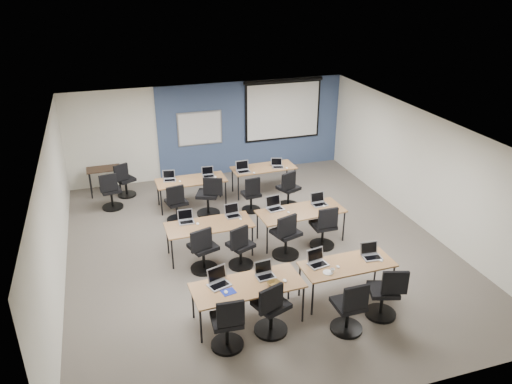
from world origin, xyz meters
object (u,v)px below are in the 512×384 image
object	(u,v)px
projector_screen	(283,107)
training_table_back_left	(191,181)
laptop_6	(274,206)
task_chair_1	(271,312)
laptop_1	(265,273)
task_chair_10	(251,197)
task_chair_4	(203,253)
laptop_3	(371,254)
task_chair_0	(228,327)
whiteboard	(200,129)
task_chair_2	(349,311)
task_chair_5	(240,250)
spare_chair_b	(111,194)
training_table_front_left	(247,287)
training_table_front_right	(347,266)
task_chair_8	(177,206)
training_table_mid_left	(209,226)
utility_table	(104,172)
task_chair_3	(385,296)
laptop_11	(277,165)
laptop_9	(208,174)
task_chair_7	(324,230)
task_chair_11	(288,192)
laptop_8	(169,178)
training_table_back_right	(264,169)
laptop_10	(243,169)
training_table_mid_right	(301,212)
laptop_4	(186,219)
laptop_2	(317,261)
task_chair_6	(286,239)
laptop_0	(218,281)
laptop_7	(319,202)
laptop_5	(233,213)
task_chair_9	(209,199)
spare_chair_a	(125,183)

from	to	relation	value
projector_screen	training_table_back_left	size ratio (longest dim) A/B	1.37
laptop_6	task_chair_1	bearing A→B (deg)	-118.29
laptop_1	task_chair_10	distance (m)	3.99
projector_screen	task_chair_4	world-z (taller)	projector_screen
laptop_3	task_chair_0	bearing A→B (deg)	-161.33
whiteboard	task_chair_2	size ratio (longest dim) A/B	1.25
task_chair_5	spare_chair_b	world-z (taller)	spare_chair_b
training_table_front_left	training_table_front_right	world-z (taller)	same
laptop_6	task_chair_8	xyz separation A→B (m)	(-1.97, 1.43, -0.38)
training_table_front_right	training_table_mid_left	xyz separation A→B (m)	(-2.06, 2.24, 0.00)
utility_table	laptop_6	bearing A→B (deg)	-46.66
training_table_front_left	laptop_6	world-z (taller)	laptop_6
task_chair_3	laptop_6	world-z (taller)	task_chair_3
training_table_mid_left	laptop_11	xyz separation A→B (m)	(2.47, 2.63, 0.10)
task_chair_4	spare_chair_b	bearing A→B (deg)	96.75
whiteboard	laptop_9	distance (m)	1.93
task_chair_0	task_chair_8	bearing A→B (deg)	94.29
task_chair_7	training_table_mid_left	bearing A→B (deg)	168.74
task_chair_5	task_chair_10	xyz separation A→B (m)	(0.97, 2.37, -0.02)
task_chair_11	task_chair_7	bearing A→B (deg)	-111.56
training_table_mid_left	laptop_3	distance (m)	3.37
task_chair_11	spare_chair_b	size ratio (longest dim) A/B	1.01
training_table_back_left	task_chair_1	bearing A→B (deg)	-87.21
laptop_8	training_table_mid_left	bearing A→B (deg)	-71.00
training_table_back_right	laptop_10	xyz separation A→B (m)	(-0.60, -0.11, 0.11)
training_table_front_left	task_chair_2	world-z (taller)	task_chair_2
training_table_front_right	training_table_mid_right	size ratio (longest dim) A/B	0.89
task_chair_5	training_table_front_right	bearing A→B (deg)	-67.20
training_table_back_left	utility_table	bearing A→B (deg)	144.78
training_table_front_left	laptop_6	bearing A→B (deg)	58.85
projector_screen	spare_chair_b	bearing A→B (deg)	-164.32
laptop_4	laptop_8	size ratio (longest dim) A/B	1.05
laptop_11	task_chair_4	bearing A→B (deg)	-113.13
laptop_2	task_chair_6	world-z (taller)	task_chair_6
laptop_9	task_chair_5	bearing A→B (deg)	-84.81
laptop_0	laptop_7	size ratio (longest dim) A/B	1.07
laptop_1	task_chair_6	bearing A→B (deg)	52.19
training_table_front_left	training_table_back_right	xyz separation A→B (m)	(1.97, 5.04, -0.01)
training_table_front_left	task_chair_1	size ratio (longest dim) A/B	1.82
task_chair_6	utility_table	size ratio (longest dim) A/B	1.21
task_chair_0	laptop_5	xyz separation A→B (m)	(0.94, 3.14, 0.37)
laptop_0	whiteboard	bearing A→B (deg)	62.36
training_table_front_right	training_table_mid_left	world-z (taller)	same
training_table_front_right	task_chair_9	size ratio (longest dim) A/B	1.63
task_chair_11	spare_chair_a	bearing A→B (deg)	132.05
training_table_mid_right	laptop_2	world-z (taller)	laptop_2
task_chair_9	whiteboard	bearing A→B (deg)	105.41
laptop_1	spare_chair_a	distance (m)	6.08
training_table_mid_right	task_chair_3	xyz separation A→B (m)	(0.37, -2.97, -0.26)
whiteboard	task_chair_4	size ratio (longest dim) A/B	1.24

